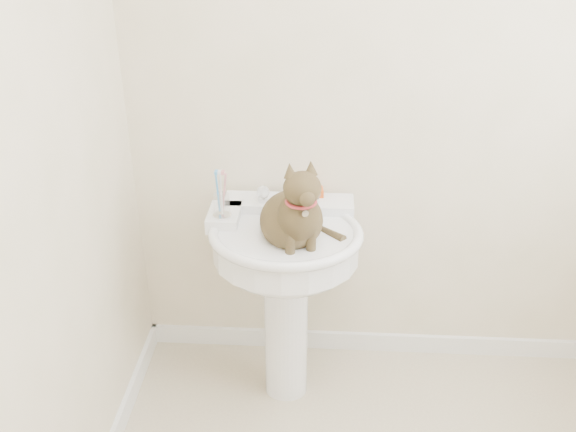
# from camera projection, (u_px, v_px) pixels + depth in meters

# --- Properties ---
(wall_back) EXTENTS (2.20, 0.00, 2.50)m
(wall_back) POSITION_uv_depth(u_px,v_px,m) (410.00, 88.00, 2.41)
(wall_back) COLOR beige
(wall_back) RESTS_ON ground
(baseboard_back) EXTENTS (2.20, 0.02, 0.09)m
(baseboard_back) POSITION_uv_depth(u_px,v_px,m) (387.00, 342.00, 2.97)
(baseboard_back) COLOR white
(baseboard_back) RESTS_ON floor
(pedestal_sink) EXTENTS (0.60, 0.58, 0.82)m
(pedestal_sink) POSITION_uv_depth(u_px,v_px,m) (285.00, 262.00, 2.47)
(pedestal_sink) COLOR white
(pedestal_sink) RESTS_ON floor
(faucet) EXTENTS (0.28, 0.12, 0.14)m
(faucet) POSITION_uv_depth(u_px,v_px,m) (288.00, 195.00, 2.49)
(faucet) COLOR silver
(faucet) RESTS_ON pedestal_sink
(soap_bar) EXTENTS (0.10, 0.07, 0.03)m
(soap_bar) POSITION_uv_depth(u_px,v_px,m) (312.00, 192.00, 2.58)
(soap_bar) COLOR #D34F13
(soap_bar) RESTS_ON pedestal_sink
(toothbrush_cup) EXTENTS (0.07, 0.07, 0.19)m
(toothbrush_cup) POSITION_uv_depth(u_px,v_px,m) (222.00, 205.00, 2.40)
(toothbrush_cup) COLOR silver
(toothbrush_cup) RESTS_ON pedestal_sink
(cat) EXTENTS (0.25, 0.32, 0.47)m
(cat) POSITION_uv_depth(u_px,v_px,m) (293.00, 216.00, 2.30)
(cat) COLOR brown
(cat) RESTS_ON pedestal_sink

